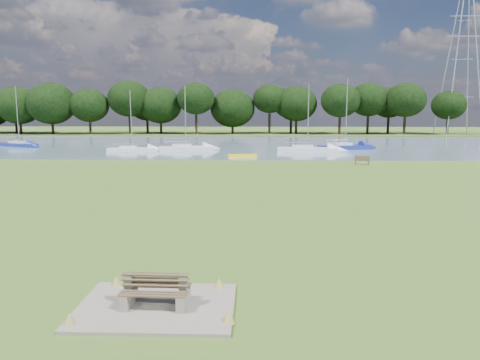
{
  "coord_description": "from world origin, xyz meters",
  "views": [
    {
      "loc": [
        2.66,
        -25.89,
        5.37
      ],
      "look_at": [
        1.87,
        -2.0,
        1.68
      ],
      "focal_mm": 35.0,
      "sensor_mm": 36.0,
      "label": 1
    }
  ],
  "objects_px": {
    "bench_pair": "(156,291)",
    "sailboat_5": "(19,143)",
    "riverbank_bench": "(362,161)",
    "sailboat_6": "(185,147)",
    "sailboat_2": "(307,148)",
    "kayak": "(243,156)",
    "sailboat_3": "(131,148)",
    "pylon": "(464,34)",
    "sailboat_1": "(345,145)"
  },
  "relations": [
    {
      "from": "riverbank_bench",
      "to": "sailboat_2",
      "type": "relative_size",
      "value": 0.17
    },
    {
      "from": "sailboat_3",
      "to": "riverbank_bench",
      "type": "bearing_deg",
      "value": -35.46
    },
    {
      "from": "kayak",
      "to": "sailboat_1",
      "type": "height_order",
      "value": "sailboat_1"
    },
    {
      "from": "sailboat_1",
      "to": "sailboat_6",
      "type": "distance_m",
      "value": 20.52
    },
    {
      "from": "riverbank_bench",
      "to": "sailboat_3",
      "type": "xyz_separation_m",
      "value": [
        -25.51,
        12.67,
        0.02
      ]
    },
    {
      "from": "pylon",
      "to": "sailboat_1",
      "type": "distance_m",
      "value": 49.42
    },
    {
      "from": "sailboat_1",
      "to": "sailboat_5",
      "type": "height_order",
      "value": "sailboat_1"
    },
    {
      "from": "pylon",
      "to": "bench_pair",
      "type": "bearing_deg",
      "value": -117.26
    },
    {
      "from": "sailboat_2",
      "to": "sailboat_1",
      "type": "bearing_deg",
      "value": 36.0
    },
    {
      "from": "riverbank_bench",
      "to": "pylon",
      "type": "distance_m",
      "value": 62.69
    },
    {
      "from": "sailboat_3",
      "to": "sailboat_5",
      "type": "xyz_separation_m",
      "value": [
        -17.51,
        6.61,
        0.07
      ]
    },
    {
      "from": "riverbank_bench",
      "to": "sailboat_3",
      "type": "height_order",
      "value": "sailboat_3"
    },
    {
      "from": "kayak",
      "to": "sailboat_6",
      "type": "height_order",
      "value": "sailboat_6"
    },
    {
      "from": "sailboat_2",
      "to": "bench_pair",
      "type": "bearing_deg",
      "value": -97.49
    },
    {
      "from": "kayak",
      "to": "pylon",
      "type": "relative_size",
      "value": 0.1
    },
    {
      "from": "sailboat_2",
      "to": "riverbank_bench",
      "type": "bearing_deg",
      "value": -69.65
    },
    {
      "from": "sailboat_5",
      "to": "sailboat_2",
      "type": "bearing_deg",
      "value": 14.86
    },
    {
      "from": "sailboat_3",
      "to": "sailboat_2",
      "type": "bearing_deg",
      "value": -8.55
    },
    {
      "from": "sailboat_5",
      "to": "sailboat_6",
      "type": "distance_m",
      "value": 24.56
    },
    {
      "from": "sailboat_2",
      "to": "sailboat_3",
      "type": "distance_m",
      "value": 21.65
    },
    {
      "from": "bench_pair",
      "to": "pylon",
      "type": "relative_size",
      "value": 0.06
    },
    {
      "from": "sailboat_3",
      "to": "sailboat_6",
      "type": "bearing_deg",
      "value": 3.18
    },
    {
      "from": "kayak",
      "to": "sailboat_3",
      "type": "relative_size",
      "value": 0.42
    },
    {
      "from": "sailboat_6",
      "to": "sailboat_1",
      "type": "bearing_deg",
      "value": -9.2
    },
    {
      "from": "sailboat_6",
      "to": "sailboat_5",
      "type": "bearing_deg",
      "value": 152.69
    },
    {
      "from": "riverbank_bench",
      "to": "sailboat_6",
      "type": "xyz_separation_m",
      "value": [
        -19.01,
        14.08,
        0.1
      ]
    },
    {
      "from": "pylon",
      "to": "sailboat_2",
      "type": "height_order",
      "value": "pylon"
    },
    {
      "from": "bench_pair",
      "to": "sailboat_5",
      "type": "height_order",
      "value": "sailboat_5"
    },
    {
      "from": "sailboat_1",
      "to": "bench_pair",
      "type": "bearing_deg",
      "value": -122.02
    },
    {
      "from": "bench_pair",
      "to": "riverbank_bench",
      "type": "bearing_deg",
      "value": 70.17
    },
    {
      "from": "sailboat_3",
      "to": "sailboat_5",
      "type": "relative_size",
      "value": 0.9
    },
    {
      "from": "riverbank_bench",
      "to": "pylon",
      "type": "xyz_separation_m",
      "value": [
        30.46,
        51.33,
        19.17
      ]
    },
    {
      "from": "sailboat_3",
      "to": "pylon",
      "type": "bearing_deg",
      "value": 25.6
    },
    {
      "from": "kayak",
      "to": "sailboat_2",
      "type": "relative_size",
      "value": 0.38
    },
    {
      "from": "bench_pair",
      "to": "riverbank_bench",
      "type": "height_order",
      "value": "bench_pair"
    },
    {
      "from": "pylon",
      "to": "sailboat_5",
      "type": "height_order",
      "value": "pylon"
    },
    {
      "from": "bench_pair",
      "to": "sailboat_2",
      "type": "bearing_deg",
      "value": 80.46
    },
    {
      "from": "kayak",
      "to": "sailboat_5",
      "type": "relative_size",
      "value": 0.38
    },
    {
      "from": "sailboat_3",
      "to": "sailboat_5",
      "type": "height_order",
      "value": "sailboat_5"
    },
    {
      "from": "riverbank_bench",
      "to": "sailboat_5",
      "type": "relative_size",
      "value": 0.17
    },
    {
      "from": "riverbank_bench",
      "to": "sailboat_5",
      "type": "bearing_deg",
      "value": 164.25
    },
    {
      "from": "bench_pair",
      "to": "pylon",
      "type": "xyz_separation_m",
      "value": [
        43.28,
        84.0,
        19.1
      ]
    },
    {
      "from": "bench_pair",
      "to": "pylon",
      "type": "distance_m",
      "value": 96.41
    },
    {
      "from": "sailboat_1",
      "to": "sailboat_6",
      "type": "relative_size",
      "value": 1.11
    },
    {
      "from": "sailboat_6",
      "to": "sailboat_2",
      "type": "bearing_deg",
      "value": -19.69
    },
    {
      "from": "riverbank_bench",
      "to": "sailboat_6",
      "type": "bearing_deg",
      "value": 151.88
    },
    {
      "from": "kayak",
      "to": "sailboat_5",
      "type": "height_order",
      "value": "sailboat_5"
    },
    {
      "from": "pylon",
      "to": "sailboat_2",
      "type": "relative_size",
      "value": 3.84
    },
    {
      "from": "bench_pair",
      "to": "sailboat_6",
      "type": "relative_size",
      "value": 0.22
    },
    {
      "from": "sailboat_1",
      "to": "sailboat_2",
      "type": "distance_m",
      "value": 6.22
    }
  ]
}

